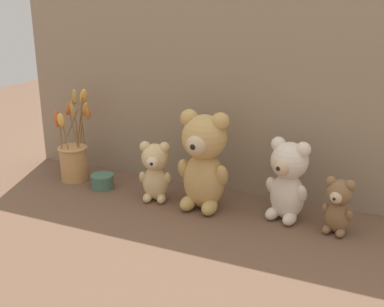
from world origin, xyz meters
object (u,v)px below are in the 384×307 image
teddy_bear_small (155,170)px  teddy_bear_tiny (338,205)px  decorative_tin_tall (103,181)px  teddy_bear_large (204,159)px  flower_vase (74,154)px  teddy_bear_medium (288,178)px

teddy_bear_small → teddy_bear_tiny: (0.56, 0.01, -0.02)m
teddy_bear_tiny → decorative_tin_tall: (-0.77, 0.01, -0.06)m
decorative_tin_tall → teddy_bear_large: bearing=-0.9°
teddy_bear_tiny → flower_vase: (-0.91, 0.03, 0.01)m
teddy_bear_medium → teddy_bear_large: bearing=-173.2°
teddy_bear_medium → decorative_tin_tall: size_ratio=3.09×
teddy_bear_small → flower_vase: size_ratio=0.59×
teddy_bear_large → teddy_bear_medium: size_ratio=1.26×
teddy_bear_tiny → decorative_tin_tall: teddy_bear_tiny is taller
teddy_bear_medium → teddy_bear_small: teddy_bear_medium is taller
teddy_bear_large → flower_vase: size_ratio=0.93×
teddy_bear_large → teddy_bear_medium: (0.25, 0.03, -0.03)m
teddy_bear_medium → flower_vase: 0.76m
teddy_bear_medium → teddy_bear_small: 0.42m
teddy_bear_small → decorative_tin_tall: size_ratio=2.47×
teddy_bear_large → decorative_tin_tall: size_ratio=3.90×
teddy_bear_small → teddy_bear_medium: bearing=5.0°
teddy_bear_large → teddy_bear_small: teddy_bear_large is taller
teddy_bear_tiny → teddy_bear_large: bearing=-179.9°
flower_vase → decorative_tin_tall: 0.15m
teddy_bear_tiny → flower_vase: 0.91m
teddy_bear_large → teddy_bear_tiny: bearing=0.1°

